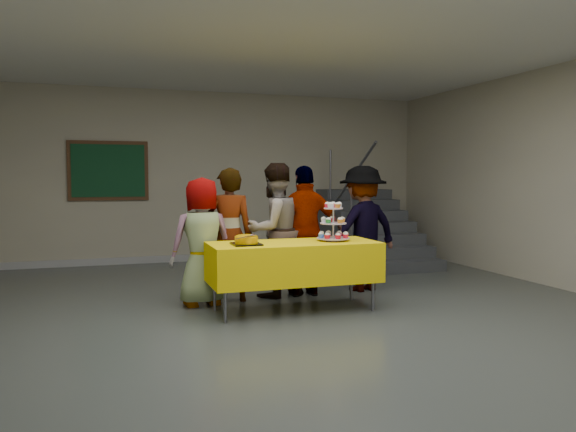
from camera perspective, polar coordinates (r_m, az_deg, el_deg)
name	(u,v)px	position (r m, az deg, el deg)	size (l,w,h in m)	color
room_shell	(303,109)	(5.33, 1.56, 10.82)	(10.00, 10.04, 3.02)	#4C514C
bake_table	(294,261)	(6.28, 0.57, -4.62)	(1.88, 0.78, 0.77)	#595960
cupcake_stand	(333,225)	(6.40, 4.62, -0.95)	(0.38, 0.38, 0.44)	silver
bear_cake	(246,239)	(6.02, -4.26, -2.39)	(0.32, 0.36, 0.12)	black
schoolchild_a	(202,242)	(6.59, -8.74, -2.59)	(0.73, 0.47, 1.49)	slate
schoolchild_b	(229,235)	(6.77, -6.02, -1.91)	(0.59, 0.38, 1.61)	slate
schoolchild_c	(274,230)	(6.99, -1.43, -1.44)	(0.81, 0.63, 1.67)	slate
schoolchild_d	(306,231)	(7.05, 1.82, -1.52)	(0.96, 0.40, 1.64)	slate
schoolchild_e	(362,228)	(7.44, 7.57, -1.25)	(1.06, 0.61, 1.64)	slate
staircase	(367,233)	(10.19, 8.00, -1.72)	(1.30, 2.40, 2.04)	#424447
noticeboard	(108,171)	(9.92, -17.78, 4.40)	(1.30, 0.05, 1.00)	#472B16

